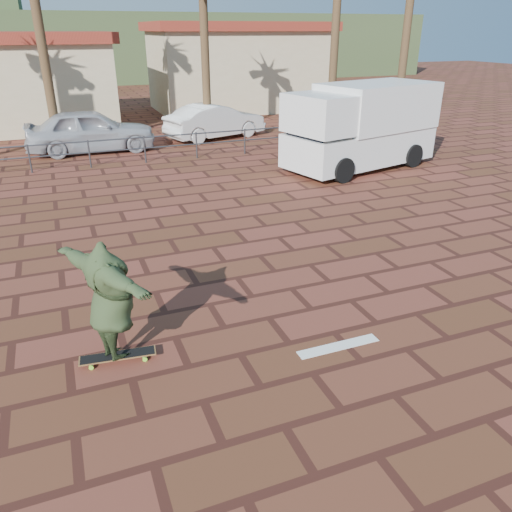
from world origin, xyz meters
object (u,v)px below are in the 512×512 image
Objects in this scene: campervan at (362,125)px; longboard at (118,356)px; skateboarder at (110,301)px; car_silver at (91,131)px; car_white at (215,121)px.

longboard is at bearing -152.18° from campervan.
longboard is 0.19× the size of campervan.
skateboarder is (0.00, 0.00, 0.96)m from longboard.
skateboarder reaches higher than car_silver.
skateboarder is at bearing 140.82° from car_white.
campervan is (9.76, 8.76, 0.47)m from skateboarder.
longboard is at bearing 177.48° from car_silver.
campervan reaches higher than skateboarder.
longboard is 0.25× the size of car_white.
car_white is at bearing -47.07° from skateboarder.
campervan reaches higher than longboard.
campervan is at bearing -171.87° from car_white.
car_white is (-3.28, 7.03, -0.76)m from campervan.
car_white is (6.48, 15.79, 0.68)m from longboard.
car_silver reaches higher than longboard.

